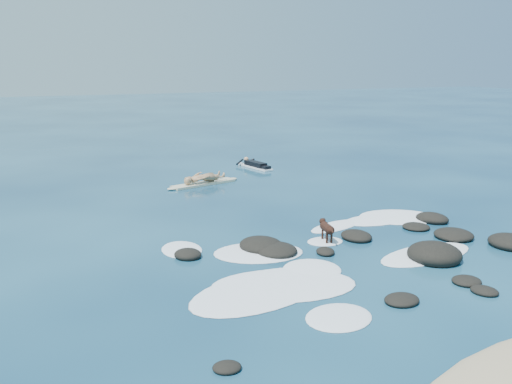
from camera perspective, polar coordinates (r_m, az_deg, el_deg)
name	(u,v)px	position (r m, az deg, el deg)	size (l,w,h in m)	color
ground	(364,245)	(17.05, 10.76, -5.21)	(160.00, 160.00, 0.00)	#0A2642
reef_rocks	(432,246)	(17.07, 17.23, -5.17)	(13.14, 7.41, 0.64)	black
breaking_foam	(330,256)	(15.93, 7.44, -6.36)	(12.98, 8.27, 0.12)	white
standing_surfer_rig	(203,166)	(24.69, -5.31, 2.57)	(3.56, 1.42, 2.06)	beige
paddling_surfer_rig	(255,165)	(28.63, -0.10, 2.72)	(1.25, 2.59, 0.45)	white
dog	(326,228)	(16.97, 7.06, -3.57)	(0.38, 1.06, 0.68)	black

